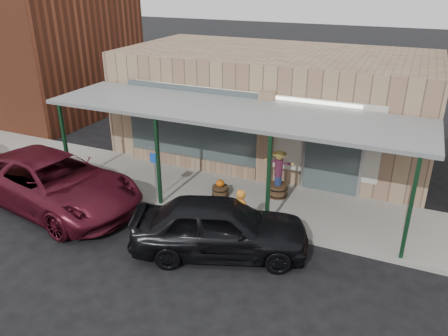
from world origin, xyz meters
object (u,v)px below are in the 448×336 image
at_px(barrel_pumpkin, 220,190).
at_px(car_maroon, 54,182).
at_px(handicap_sign, 155,170).
at_px(parked_sedan, 220,227).
at_px(barrel_scarecrow, 278,181).

xyz_separation_m(barrel_pumpkin, car_maroon, (-4.67, -2.52, 0.47)).
height_order(barrel_pumpkin, handicap_sign, handicap_sign).
distance_m(barrel_pumpkin, car_maroon, 5.32).
bearing_deg(handicap_sign, car_maroon, -148.59).
distance_m(barrel_pumpkin, parked_sedan, 3.02).
bearing_deg(handicap_sign, barrel_pumpkin, 30.21).
relative_size(handicap_sign, car_maroon, 0.26).
bearing_deg(car_maroon, handicap_sign, -51.59).
height_order(barrel_scarecrow, barrel_pumpkin, barrel_scarecrow).
distance_m(parked_sedan, car_maroon, 5.90).
bearing_deg(parked_sedan, barrel_scarecrow, -28.65).
bearing_deg(barrel_pumpkin, car_maroon, -151.65).
bearing_deg(barrel_scarecrow, handicap_sign, -169.69).
height_order(handicap_sign, car_maroon, handicap_sign).
xyz_separation_m(parked_sedan, car_maroon, (-5.90, 0.21, 0.05)).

